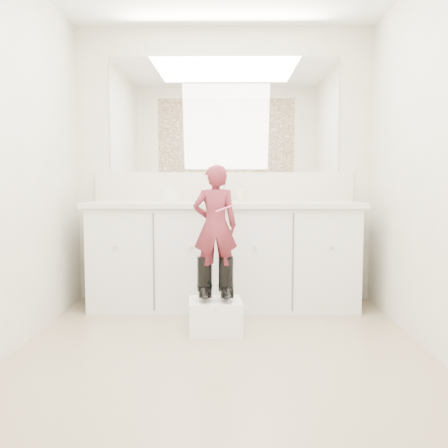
{
  "coord_description": "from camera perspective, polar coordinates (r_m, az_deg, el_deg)",
  "views": [
    {
      "loc": [
        0.05,
        -2.94,
        1.08
      ],
      "look_at": [
        0.01,
        0.62,
        0.76
      ],
      "focal_mm": 40.0,
      "sensor_mm": 36.0,
      "label": 1
    }
  ],
  "objects": [
    {
      "name": "floor",
      "position": [
        3.14,
        -0.31,
        -15.02
      ],
      "size": [
        3.0,
        3.0,
        0.0
      ],
      "primitive_type": "plane",
      "color": "#7F6953",
      "rests_on": "ground"
    },
    {
      "name": "wall_back",
      "position": [
        4.44,
        0.0,
        6.7
      ],
      "size": [
        2.6,
        0.0,
        2.6
      ],
      "primitive_type": "plane",
      "rotation": [
        1.57,
        0.0,
        0.0
      ],
      "color": "beige",
      "rests_on": "floor"
    },
    {
      "name": "wall_front",
      "position": [
        1.45,
        -1.33,
        9.78
      ],
      "size": [
        2.6,
        0.0,
        2.6
      ],
      "primitive_type": "plane",
      "rotation": [
        -1.57,
        0.0,
        0.0
      ],
      "color": "beige",
      "rests_on": "floor"
    },
    {
      "name": "wall_left",
      "position": [
        3.24,
        -24.17,
        6.8
      ],
      "size": [
        0.0,
        3.0,
        3.0
      ],
      "primitive_type": "plane",
      "rotation": [
        1.57,
        0.0,
        1.57
      ],
      "color": "beige",
      "rests_on": "floor"
    },
    {
      "name": "wall_right",
      "position": [
        3.2,
        23.83,
        6.84
      ],
      "size": [
        0.0,
        3.0,
        3.0
      ],
      "primitive_type": "plane",
      "rotation": [
        1.57,
        0.0,
        -1.57
      ],
      "color": "beige",
      "rests_on": "floor"
    },
    {
      "name": "vanity_cabinet",
      "position": [
        4.22,
        -0.04,
        -3.78
      ],
      "size": [
        2.2,
        0.55,
        0.85
      ],
      "primitive_type": "cube",
      "color": "silver",
      "rests_on": "floor"
    },
    {
      "name": "countertop",
      "position": [
        4.16,
        -0.04,
        2.25
      ],
      "size": [
        2.28,
        0.58,
        0.04
      ],
      "primitive_type": "cube",
      "color": "beige",
      "rests_on": "vanity_cabinet"
    },
    {
      "name": "backsplash",
      "position": [
        4.43,
        -0.0,
        4.31
      ],
      "size": [
        2.28,
        0.03,
        0.25
      ],
      "primitive_type": "cube",
      "color": "beige",
      "rests_on": "countertop"
    },
    {
      "name": "mirror",
      "position": [
        4.46,
        -0.0,
        12.36
      ],
      "size": [
        2.0,
        0.02,
        1.0
      ],
      "primitive_type": "cube",
      "color": "white",
      "rests_on": "wall_back"
    },
    {
      "name": "faucet",
      "position": [
        4.32,
        -0.02,
        3.29
      ],
      "size": [
        0.08,
        0.08,
        0.1
      ],
      "primitive_type": "cylinder",
      "color": "silver",
      "rests_on": "countertop"
    },
    {
      "name": "cup",
      "position": [
        4.24,
        1.91,
        3.27
      ],
      "size": [
        0.13,
        0.13,
        0.1
      ],
      "primitive_type": "imported",
      "rotation": [
        0.0,
        0.0,
        -0.17
      ],
      "color": "#F0E4C0",
      "rests_on": "countertop"
    },
    {
      "name": "soap_bottle",
      "position": [
        4.13,
        -6.13,
        3.7
      ],
      "size": [
        0.1,
        0.1,
        0.18
      ],
      "primitive_type": "imported",
      "rotation": [
        0.0,
        0.0,
        -0.32
      ],
      "color": "white",
      "rests_on": "countertop"
    },
    {
      "name": "step_stool",
      "position": [
        3.58,
        -1.0,
        -10.49
      ],
      "size": [
        0.39,
        0.33,
        0.23
      ],
      "primitive_type": "cube",
      "rotation": [
        0.0,
        0.0,
        0.08
      ],
      "color": "white",
      "rests_on": "floor"
    },
    {
      "name": "boot_left",
      "position": [
        3.53,
        -2.22,
        -6.17
      ],
      "size": [
        0.13,
        0.21,
        0.31
      ],
      "primitive_type": null,
      "rotation": [
        0.0,
        0.0,
        0.08
      ],
      "color": "black",
      "rests_on": "step_stool"
    },
    {
      "name": "boot_right",
      "position": [
        3.53,
        0.22,
        -6.18
      ],
      "size": [
        0.13,
        0.21,
        0.31
      ],
      "primitive_type": null,
      "rotation": [
        0.0,
        0.0,
        0.08
      ],
      "color": "black",
      "rests_on": "step_stool"
    },
    {
      "name": "toddler",
      "position": [
        3.48,
        -1.01,
        -0.19
      ],
      "size": [
        0.32,
        0.23,
        0.85
      ],
      "primitive_type": "imported",
      "rotation": [
        0.0,
        0.0,
        3.22
      ],
      "color": "#9E303A",
      "rests_on": "step_stool"
    },
    {
      "name": "toothbrush",
      "position": [
        3.39,
        0.13,
        1.82
      ],
      "size": [
        0.14,
        0.02,
        0.06
      ],
      "primitive_type": "cylinder",
      "rotation": [
        0.0,
        1.22,
        0.08
      ],
      "color": "#DB558D",
      "rests_on": "toddler"
    }
  ]
}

